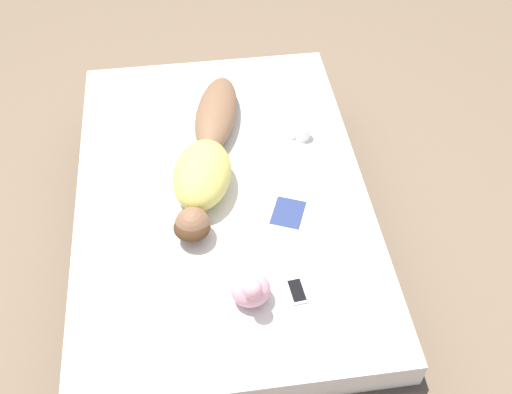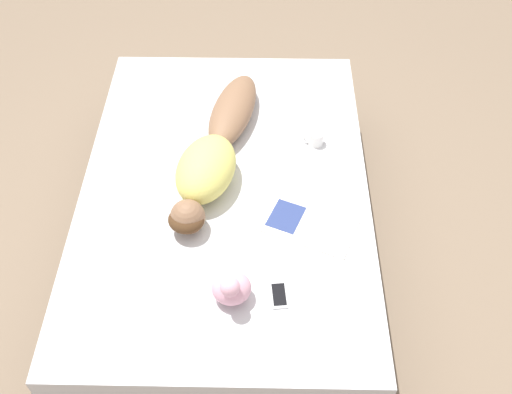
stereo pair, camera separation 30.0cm
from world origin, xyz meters
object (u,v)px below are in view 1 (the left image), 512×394
Objects in this scene: person at (207,156)px; open_magazine at (310,218)px; cell_phone at (297,291)px; coffee_mug at (303,132)px.

person reaches higher than open_magazine.
cell_phone is at bearing 125.28° from person.
person reaches higher than cell_phone.
person is 0.89m from cell_phone.
coffee_mug is (-0.07, -0.58, 0.04)m from open_magazine.
open_magazine is at bearing -114.34° from cell_phone.
coffee_mug reaches higher than cell_phone.
coffee_mug is 0.77× the size of cell_phone.
open_magazine is 0.44m from cell_phone.
coffee_mug is at bearing -107.54° from cell_phone.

